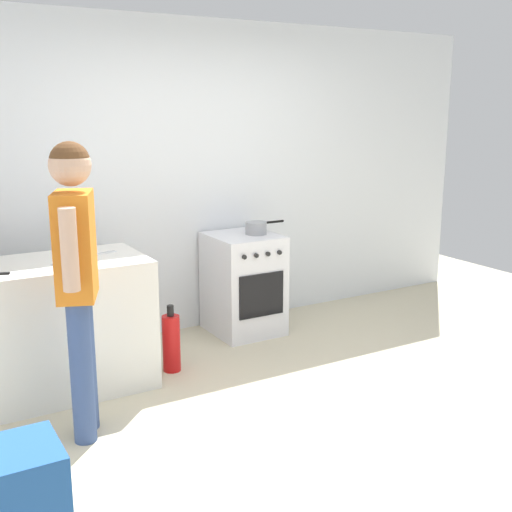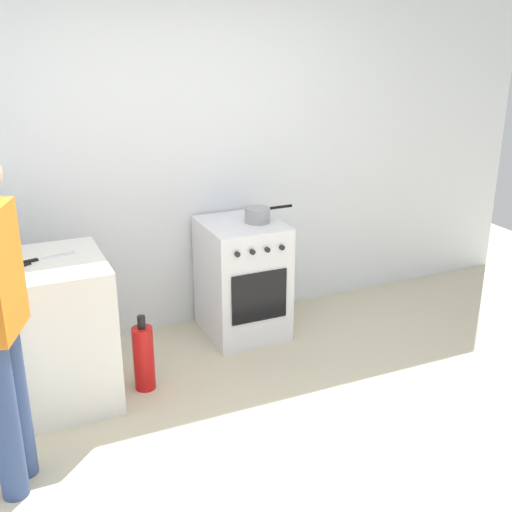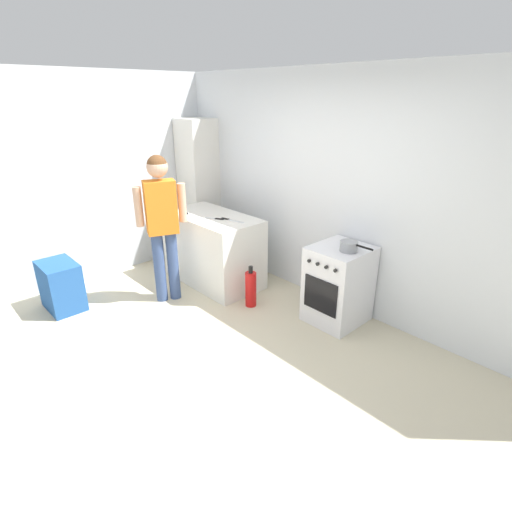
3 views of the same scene
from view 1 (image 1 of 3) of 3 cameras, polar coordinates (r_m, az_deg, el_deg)
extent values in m
plane|color=beige|center=(4.19, 5.42, -13.79)|extent=(8.00, 8.00, 0.00)
cube|color=silver|center=(5.47, -6.32, 6.83)|extent=(6.00, 0.10, 2.60)
cube|color=silver|center=(4.54, -17.87, -6.07)|extent=(1.30, 0.70, 0.90)
cube|color=silver|center=(5.46, -1.14, -2.46)|extent=(0.55, 0.60, 0.85)
cube|color=black|center=(5.22, 0.50, -3.51)|extent=(0.41, 0.01, 0.36)
cylinder|color=black|center=(5.21, -1.70, 1.51)|extent=(0.17, 0.17, 0.01)
cylinder|color=black|center=(5.32, 0.62, 1.78)|extent=(0.17, 0.17, 0.01)
cylinder|color=black|center=(5.41, -2.92, 1.96)|extent=(0.17, 0.17, 0.01)
cylinder|color=black|center=(5.53, -0.66, 2.21)|extent=(0.17, 0.17, 0.01)
cylinder|color=black|center=(5.04, -1.04, -0.10)|extent=(0.04, 0.02, 0.04)
cylinder|color=black|center=(5.09, 0.03, 0.04)|extent=(0.04, 0.02, 0.04)
cylinder|color=black|center=(5.15, 1.08, 0.18)|extent=(0.04, 0.02, 0.04)
cylinder|color=black|center=(5.21, 2.11, 0.32)|extent=(0.04, 0.02, 0.04)
cylinder|color=gray|center=(5.38, 0.00, 2.51)|extent=(0.18, 0.18, 0.10)
cylinder|color=black|center=(5.46, 1.64, 3.06)|extent=(0.18, 0.02, 0.02)
cube|color=silver|center=(4.35, -16.96, -0.62)|extent=(0.14, 0.09, 0.01)
cube|color=black|center=(4.43, -15.73, -0.27)|extent=(0.11, 0.07, 0.01)
cube|color=silver|center=(4.57, -13.57, 0.23)|extent=(0.22, 0.08, 0.01)
cube|color=black|center=(4.49, -15.41, -0.06)|extent=(0.11, 0.05, 0.01)
cube|color=black|center=(4.19, -21.79, -1.46)|extent=(0.11, 0.06, 0.01)
cylinder|color=#384C7A|center=(3.83, -15.23, -9.98)|extent=(0.13, 0.13, 0.85)
cylinder|color=#384C7A|center=(3.98, -14.99, -9.08)|extent=(0.13, 0.13, 0.85)
cube|color=orange|center=(3.69, -15.78, 0.89)|extent=(0.31, 0.39, 0.60)
cylinder|color=tan|center=(3.45, -16.26, 0.53)|extent=(0.09, 0.09, 0.44)
cylinder|color=tan|center=(3.92, -15.40, 2.05)|extent=(0.09, 0.09, 0.44)
sphere|color=tan|center=(3.63, -16.21, 7.76)|extent=(0.23, 0.23, 0.23)
sphere|color=brown|center=(3.62, -16.24, 8.08)|extent=(0.22, 0.22, 0.22)
cylinder|color=red|center=(4.76, -7.53, -7.71)|extent=(0.13, 0.13, 0.42)
cylinder|color=black|center=(4.68, -7.63, -4.84)|extent=(0.05, 0.05, 0.08)
camera|label=2|loc=(1.12, 27.35, 27.21)|focal=45.00mm
camera|label=3|loc=(4.97, 45.53, 14.28)|focal=28.00mm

